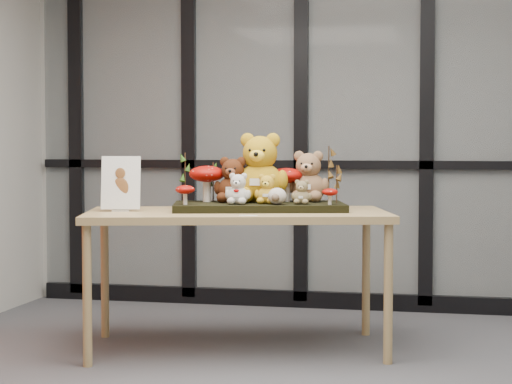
% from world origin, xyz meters
% --- Properties ---
extents(room_shell, '(5.00, 5.00, 5.00)m').
position_xyz_m(room_shell, '(0.00, 0.00, 1.68)').
color(room_shell, '#B5B3AB').
rests_on(room_shell, floor).
extents(glass_partition, '(4.90, 0.06, 2.78)m').
position_xyz_m(glass_partition, '(-0.00, 2.47, 1.42)').
color(glass_partition, '#2D383F').
rests_on(glass_partition, floor).
extents(display_table, '(1.89, 1.27, 0.81)m').
position_xyz_m(display_table, '(-0.58, 1.01, 0.75)').
color(display_table, tan).
rests_on(display_table, floor).
extents(diorama_tray, '(1.09, 0.73, 0.04)m').
position_xyz_m(diorama_tray, '(-0.47, 1.10, 0.83)').
color(diorama_tray, black).
rests_on(diorama_tray, display_table).
extents(bear_pooh_yellow, '(0.41, 0.39, 0.45)m').
position_xyz_m(bear_pooh_yellow, '(-0.48, 1.19, 1.08)').
color(bear_pooh_yellow, '#C39216').
rests_on(bear_pooh_yellow, diorama_tray).
extents(bear_brown_medium, '(0.27, 0.26, 0.30)m').
position_xyz_m(bear_brown_medium, '(-0.64, 1.13, 1.00)').
color(bear_brown_medium, '#461F0D').
rests_on(bear_brown_medium, diorama_tray).
extents(bear_tan_back, '(0.31, 0.29, 0.33)m').
position_xyz_m(bear_tan_back, '(-0.21, 1.30, 1.02)').
color(bear_tan_back, '#8D6442').
rests_on(bear_tan_back, diorama_tray).
extents(bear_small_yellow, '(0.17, 0.16, 0.19)m').
position_xyz_m(bear_small_yellow, '(-0.41, 1.04, 0.95)').
color(bear_small_yellow, gold).
rests_on(bear_small_yellow, diorama_tray).
extents(bear_white_bow, '(0.18, 0.17, 0.20)m').
position_xyz_m(bear_white_bow, '(-0.56, 0.96, 0.95)').
color(bear_white_bow, silver).
rests_on(bear_white_bow, diorama_tray).
extents(bear_beige_small, '(0.14, 0.13, 0.15)m').
position_xyz_m(bear_beige_small, '(-0.21, 1.04, 0.93)').
color(bear_beige_small, olive).
rests_on(bear_beige_small, diorama_tray).
extents(plush_cream_hedgehog, '(0.10, 0.09, 0.11)m').
position_xyz_m(plush_cream_hedgehog, '(-0.34, 0.98, 0.91)').
color(plush_cream_hedgehog, beige).
rests_on(plush_cream_hedgehog, diorama_tray).
extents(mushroom_back_left, '(0.21, 0.21, 0.24)m').
position_xyz_m(mushroom_back_left, '(-0.80, 1.15, 0.97)').
color(mushroom_back_left, '#920A04').
rests_on(mushroom_back_left, diorama_tray).
extents(mushroom_back_right, '(0.20, 0.20, 0.22)m').
position_xyz_m(mushroom_back_right, '(-0.34, 1.27, 0.97)').
color(mushroom_back_right, '#920A04').
rests_on(mushroom_back_right, diorama_tray).
extents(mushroom_front_left, '(0.11, 0.11, 0.12)m').
position_xyz_m(mushroom_front_left, '(-0.85, 0.87, 0.91)').
color(mushroom_front_left, '#920A04').
rests_on(mushroom_front_left, diorama_tray).
extents(mushroom_front_right, '(0.09, 0.09, 0.10)m').
position_xyz_m(mushroom_front_right, '(-0.04, 1.04, 0.90)').
color(mushroom_front_right, '#920A04').
rests_on(mushroom_front_right, diorama_tray).
extents(sprig_green_far_left, '(0.05, 0.05, 0.29)m').
position_xyz_m(sprig_green_far_left, '(-0.93, 1.12, 1.00)').
color(sprig_green_far_left, '#123D0E').
rests_on(sprig_green_far_left, diorama_tray).
extents(sprig_green_mid_left, '(0.05, 0.05, 0.23)m').
position_xyz_m(sprig_green_mid_left, '(-0.78, 1.21, 0.97)').
color(sprig_green_mid_left, '#123D0E').
rests_on(sprig_green_mid_left, diorama_tray).
extents(sprig_dry_far_right, '(0.05, 0.05, 0.33)m').
position_xyz_m(sprig_dry_far_right, '(-0.09, 1.31, 1.02)').
color(sprig_dry_far_right, brown).
rests_on(sprig_dry_far_right, diorama_tray).
extents(sprig_dry_mid_right, '(0.05, 0.05, 0.22)m').
position_xyz_m(sprig_dry_mid_right, '(-0.03, 1.20, 0.96)').
color(sprig_dry_mid_right, brown).
rests_on(sprig_dry_mid_right, diorama_tray).
extents(sprig_green_centre, '(0.05, 0.05, 0.23)m').
position_xyz_m(sprig_green_centre, '(-0.59, 1.27, 0.97)').
color(sprig_green_centre, '#123D0E').
rests_on(sprig_green_centre, diorama_tray).
extents(sign_holder, '(0.23, 0.12, 0.32)m').
position_xyz_m(sign_holder, '(-1.24, 0.86, 0.96)').
color(sign_holder, silver).
rests_on(sign_holder, display_table).
extents(label_card, '(0.10, 0.03, 0.00)m').
position_xyz_m(label_card, '(-0.44, 0.69, 0.81)').
color(label_card, white).
rests_on(label_card, display_table).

